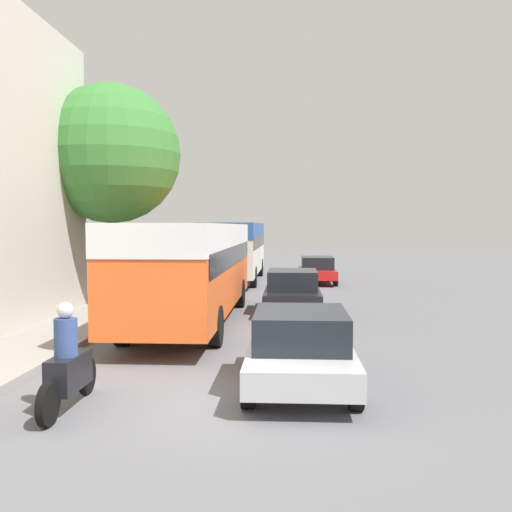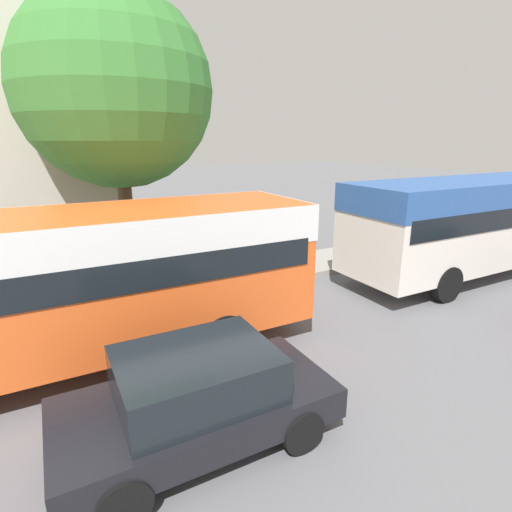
% 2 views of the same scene
% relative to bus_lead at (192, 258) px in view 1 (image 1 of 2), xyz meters
% --- Properties ---
extents(ground_plane, '(120.00, 120.00, 0.00)m').
position_rel_bus_lead_xyz_m(ground_plane, '(1.95, -7.61, -1.94)').
color(ground_plane, slate).
extents(bus_lead, '(2.57, 11.01, 2.98)m').
position_rel_bus_lead_xyz_m(bus_lead, '(0.00, 0.00, 0.00)').
color(bus_lead, '#EA5B23').
rests_on(bus_lead, ground_plane).
extents(bus_following, '(2.63, 10.22, 3.07)m').
position_rel_bus_lead_xyz_m(bus_following, '(0.04, 13.06, 0.05)').
color(bus_following, silver).
rests_on(bus_following, ground_plane).
extents(motorcycle_behind_lead, '(0.38, 2.24, 1.73)m').
position_rel_bus_lead_xyz_m(motorcycle_behind_lead, '(-0.58, -8.22, -1.26)').
color(motorcycle_behind_lead, black).
rests_on(motorcycle_behind_lead, ground_plane).
extents(car_crossing, '(1.88, 4.01, 1.36)m').
position_rel_bus_lead_xyz_m(car_crossing, '(4.31, 12.02, -1.22)').
color(car_crossing, red).
rests_on(car_crossing, ground_plane).
extents(car_far_curb, '(1.93, 3.94, 1.39)m').
position_rel_bus_lead_xyz_m(car_far_curb, '(3.12, -6.74, -1.21)').
color(car_far_curb, '#B7B7BC').
rests_on(car_far_curb, ground_plane).
extents(car_distant, '(1.91, 3.88, 1.43)m').
position_rel_bus_lead_xyz_m(car_distant, '(3.01, 2.18, -1.19)').
color(car_distant, black).
rests_on(car_distant, ground_plane).
extents(street_tree, '(4.79, 4.79, 7.65)m').
position_rel_bus_lead_xyz_m(street_tree, '(-3.26, 2.56, 3.45)').
color(street_tree, brown).
rests_on(street_tree, sidewalk).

